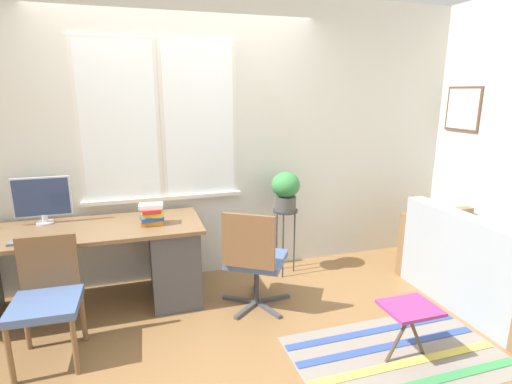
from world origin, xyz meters
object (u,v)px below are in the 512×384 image
at_px(mouse, 69,237).
at_px(potted_plant, 286,189).
at_px(keyboard, 34,240).
at_px(folding_stool, 410,312).
at_px(monitor, 42,199).
at_px(office_chair_swivel, 254,258).
at_px(plant_stand, 285,218).
at_px(book_stack, 152,214).
at_px(couch_loveseat, 483,272).
at_px(desk_chair_wooden, 47,296).

distance_m(mouse, potted_plant, 1.96).
xyz_separation_m(keyboard, folding_stool, (2.48, -1.16, -0.38)).
height_order(monitor, office_chair_swivel, monitor).
bearing_deg(plant_stand, book_stack, -170.23).
bearing_deg(folding_stool, keyboard, 154.94).
relative_size(monitor, keyboard, 1.31).
xyz_separation_m(book_stack, office_chair_swivel, (0.79, -0.35, -0.35)).
relative_size(keyboard, book_stack, 1.67).
height_order(monitor, keyboard, monitor).
bearing_deg(plant_stand, potted_plant, -135.00).
distance_m(office_chair_swivel, couch_loveseat, 2.01).
bearing_deg(book_stack, keyboard, -170.89).
bearing_deg(book_stack, office_chair_swivel, -23.73).
bearing_deg(keyboard, plant_stand, 9.51).
relative_size(desk_chair_wooden, office_chair_swivel, 0.94).
distance_m(keyboard, desk_chair_wooden, 0.50).
xyz_separation_m(office_chair_swivel, folding_stool, (0.82, -0.95, -0.10)).
relative_size(desk_chair_wooden, couch_loveseat, 0.60).
bearing_deg(folding_stool, desk_chair_wooden, 162.13).
height_order(desk_chair_wooden, potted_plant, potted_plant).
xyz_separation_m(desk_chair_wooden, office_chair_swivel, (1.54, 0.19, -0.00)).
bearing_deg(folding_stool, plant_stand, 102.03).
relative_size(mouse, plant_stand, 0.10).
distance_m(book_stack, folding_stool, 2.12).
xyz_separation_m(monitor, plant_stand, (2.16, -0.07, -0.35)).
relative_size(book_stack, office_chair_swivel, 0.23).
distance_m(book_stack, potted_plant, 1.31).
bearing_deg(potted_plant, monitor, 178.04).
bearing_deg(potted_plant, keyboard, -170.49).
height_order(keyboard, book_stack, book_stack).
bearing_deg(keyboard, book_stack, 9.11).
bearing_deg(book_stack, desk_chair_wooden, -144.16).
bearing_deg(office_chair_swivel, folding_stool, 163.64).
bearing_deg(folding_stool, book_stack, 141.18).
height_order(keyboard, couch_loveseat, couch_loveseat).
bearing_deg(plant_stand, office_chair_swivel, -130.98).
bearing_deg(potted_plant, folding_stool, -77.97).
xyz_separation_m(monitor, couch_loveseat, (3.60, -1.13, -0.65)).
xyz_separation_m(desk_chair_wooden, folding_stool, (2.36, -0.76, -0.10)).
xyz_separation_m(keyboard, book_stack, (0.87, 0.14, 0.08)).
height_order(desk_chair_wooden, folding_stool, desk_chair_wooden).
bearing_deg(keyboard, potted_plant, 9.51).
xyz_separation_m(mouse, office_chair_swivel, (1.42, -0.19, -0.28)).
xyz_separation_m(keyboard, potted_plant, (2.15, 0.36, 0.15)).
xyz_separation_m(book_stack, potted_plant, (1.29, 0.22, 0.07)).
bearing_deg(potted_plant, couch_loveseat, -36.04).
bearing_deg(desk_chair_wooden, book_stack, 37.63).
bearing_deg(couch_loveseat, plant_stand, 53.96).
height_order(mouse, desk_chair_wooden, desk_chair_wooden).
bearing_deg(desk_chair_wooden, keyboard, 108.74).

